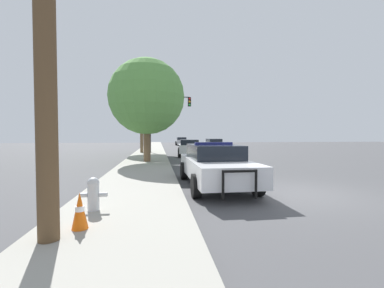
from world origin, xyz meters
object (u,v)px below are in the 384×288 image
car_background_oncoming (214,144)px  tree_sidewalk_near (147,97)px  fire_hydrant (93,193)px  car_background_midblock (189,147)px  traffic_cone (80,210)px  police_car (215,164)px  tree_sidewalk_mid (141,95)px  traffic_light (166,112)px  car_background_distant (181,141)px

car_background_oncoming → tree_sidewalk_near: tree_sidewalk_near is taller
fire_hydrant → car_background_midblock: (4.15, 16.03, 0.24)m
fire_hydrant → car_background_midblock: car_background_midblock is taller
tree_sidewalk_near → traffic_cone: size_ratio=9.78×
fire_hydrant → police_car: bearing=40.7°
tree_sidewalk_mid → traffic_cone: (0.12, -20.32, -5.18)m
traffic_light → car_background_distant: bearing=80.6°
police_car → fire_hydrant: 4.59m
car_background_distant → car_background_midblock: car_background_midblock is taller
traffic_light → tree_sidewalk_near: 8.66m
car_background_midblock → tree_sidewalk_mid: size_ratio=0.56×
police_car → traffic_cone: police_car is taller
car_background_distant → car_background_oncoming: size_ratio=0.89×
police_car → car_background_midblock: 13.06m
traffic_cone → car_background_distant: bearing=82.2°
tree_sidewalk_near → fire_hydrant: bearing=-94.1°
police_car → tree_sidewalk_mid: (-3.55, 16.18, 4.85)m
traffic_light → car_background_oncoming: size_ratio=1.23×
car_background_oncoming → fire_hydrant: bearing=70.0°
police_car → traffic_cone: size_ratio=7.87×
traffic_light → traffic_cone: bearing=-96.3°
car_background_distant → tree_sidewalk_mid: bearing=-104.6°
police_car → fire_hydrant: size_ratio=7.05×
car_background_distant → fire_hydrant: bearing=-97.1°
tree_sidewalk_near → car_background_midblock: bearing=57.4°
car_background_oncoming → tree_sidewalk_mid: tree_sidewalk_mid is taller
tree_sidewalk_near → car_background_oncoming: bearing=61.6°
car_background_midblock → tree_sidewalk_mid: 7.18m
car_background_distant → tree_sidewalk_near: bearing=-98.6°
police_car → traffic_light: size_ratio=0.95×
car_background_distant → car_background_oncoming: bearing=-78.9°
fire_hydrant → car_background_distant: size_ratio=0.19×
police_car → tree_sidewalk_near: 8.92m
tree_sidewalk_near → traffic_cone: bearing=-93.5°
traffic_light → car_background_distant: 20.95m
car_background_distant → car_background_midblock: bearing=-92.6°
car_background_midblock → car_background_oncoming: 9.62m
tree_sidewalk_mid → traffic_cone: size_ratio=11.80×
fire_hydrant → traffic_light: bearing=83.2°
fire_hydrant → traffic_cone: 1.16m
police_car → traffic_cone: 5.39m
car_background_midblock → traffic_cone: size_ratio=6.62×
car_background_midblock → tree_sidewalk_near: bearing=-117.7°
car_background_oncoming → tree_sidewalk_mid: (-8.39, -5.54, 4.90)m
police_car → tree_sidewalk_mid: size_ratio=0.67×
police_car → fire_hydrant: (-3.47, -2.98, -0.27)m
police_car → tree_sidewalk_near: (-2.71, 7.75, 3.48)m
police_car → tree_sidewalk_mid: tree_sidewalk_mid is taller
police_car → car_background_oncoming: bearing=-103.1°
car_background_distant → tree_sidewalk_near: 29.55m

